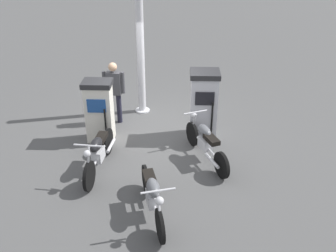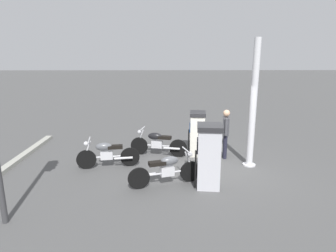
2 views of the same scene
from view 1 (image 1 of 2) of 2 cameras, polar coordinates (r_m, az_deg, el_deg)
name	(u,v)px [view 1 (image 1 of 2)]	position (r m, az deg, el deg)	size (l,w,h in m)	color
ground_plane	(152,134)	(9.50, -2.38, -1.20)	(120.00, 120.00, 0.00)	#4C4C4C
fuel_pump_near	(99,111)	(9.06, -10.26, 2.29)	(0.63, 0.72, 1.50)	silver
fuel_pump_far	(204,104)	(9.10, 5.37, 3.29)	(0.72, 0.75, 1.66)	silver
motorcycle_near_pump	(98,152)	(8.01, -10.40, -3.87)	(1.94, 0.70, 0.94)	black
motorcycle_far_pump	(205,142)	(8.32, 5.65, -2.35)	(1.92, 0.77, 0.92)	black
motorcycle_extra	(153,195)	(6.71, -2.32, -10.26)	(1.88, 0.56, 0.93)	black
attendant_person	(114,89)	(9.79, -8.09, 5.51)	(0.26, 0.58, 1.63)	#1E1E2D
canopy_support_pole	(140,46)	(10.06, -4.17, 11.83)	(0.40, 0.40, 3.85)	silver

